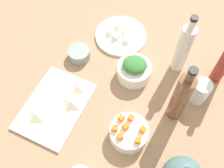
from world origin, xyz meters
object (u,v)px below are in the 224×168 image
at_px(bowl_carrots, 129,133).
at_px(bottle_2, 181,97).
at_px(cutting_board, 55,106).
at_px(bowl_greens, 134,71).
at_px(drinking_glass_1, 200,92).
at_px(bottle_3, 183,48).
at_px(plate_tofu, 121,36).
at_px(bowl_small_side, 79,54).

height_order(bowl_carrots, bottle_2, bottle_2).
distance_m(cutting_board, bottle_2, 0.45).
xyz_separation_m(cutting_board, bowl_greens, (-0.26, 0.20, 0.02)).
bearing_deg(bottle_2, drinking_glass_1, 150.46).
height_order(bottle_3, drinking_glass_1, bottle_3).
height_order(plate_tofu, drinking_glass_1, drinking_glass_1).
distance_m(bowl_carrots, bottle_3, 0.36).
height_order(bowl_greens, drinking_glass_1, drinking_glass_1).
distance_m(bowl_greens, bowl_small_side, 0.23).
bearing_deg(bowl_greens, bottle_3, 130.87).
xyz_separation_m(cutting_board, bottle_2, (-0.18, 0.39, 0.12)).
relative_size(bowl_greens, bowl_carrots, 0.99).
distance_m(cutting_board, bowl_carrots, 0.29).
distance_m(bowl_greens, bottle_3, 0.20).
distance_m(bowl_small_side, bottle_2, 0.44).
xyz_separation_m(bowl_greens, bottle_2, (0.08, 0.20, 0.09)).
distance_m(bowl_carrots, drinking_glass_1, 0.30).
relative_size(bowl_small_side, drinking_glass_1, 0.87).
bearing_deg(drinking_glass_1, bowl_greens, -85.75).
xyz_separation_m(bowl_small_side, drinking_glass_1, (-0.04, 0.48, 0.03)).
bearing_deg(bowl_carrots, bowl_greens, -158.71).
height_order(bowl_carrots, bowl_small_side, bowl_carrots).
bearing_deg(plate_tofu, bottle_2, 55.15).
relative_size(bowl_carrots, bottle_2, 0.46).
bearing_deg(bowl_carrots, plate_tofu, -149.91).
bearing_deg(bowl_small_side, drinking_glass_1, 94.63).
relative_size(bowl_greens, bottle_2, 0.45).
bearing_deg(bottle_2, bowl_small_side, -97.57).
bearing_deg(bowl_carrots, cutting_board, -84.86).
bearing_deg(bowl_greens, cutting_board, -37.40).
bearing_deg(cutting_board, bowl_small_side, -171.18).
xyz_separation_m(bowl_small_side, bottle_3, (-0.14, 0.37, 0.10)).
xyz_separation_m(cutting_board, bottle_3, (-0.37, 0.33, 0.11)).
bearing_deg(cutting_board, bowl_carrots, 95.14).
xyz_separation_m(cutting_board, bowl_carrots, (-0.03, 0.29, 0.02)).
bearing_deg(bottle_2, bowl_greens, -111.54).
bearing_deg(cutting_board, plate_tofu, 170.89).
bearing_deg(bottle_3, drinking_glass_1, 49.73).
relative_size(bowl_small_side, bottle_3, 0.32).
bearing_deg(cutting_board, bottle_2, 114.51).
height_order(bowl_greens, bottle_3, bottle_3).
bearing_deg(bowl_greens, bottle_2, 68.46).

